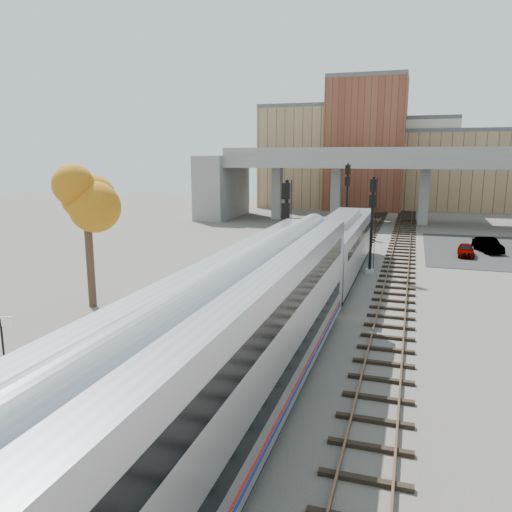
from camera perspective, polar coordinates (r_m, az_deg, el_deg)
The scene contains 16 objects.
ground at distance 23.31m, azimuth 1.97°, elevation -9.96°, with size 160.00×160.00×0.00m, color #47423D.
platform at distance 26.02m, azimuth -13.74°, elevation -7.57°, with size 4.50×60.00×0.35m, color #9E9E99.
yellow_strip at distance 25.06m, azimuth -10.00°, elevation -7.72°, with size 0.70×60.00×0.01m, color yellow.
tracks at distance 34.81m, azimuth 9.00°, elevation -2.74°, with size 10.70×95.00×0.25m.
overpass at distance 66.00m, azimuth 16.95°, elevation 8.56°, with size 54.00×12.00×9.50m.
buildings_far at distance 87.63m, azimuth 14.82°, elevation 10.60°, with size 43.00×21.00×20.60m.
parking_lot at distance 50.34m, azimuth 26.64°, elevation 0.47°, with size 14.00×18.00×0.04m, color black.
locomotive at distance 36.26m, azimuth 9.68°, elevation 1.36°, with size 3.02×19.05×4.10m.
coach at distance 14.80m, azimuth -2.80°, elevation -11.21°, with size 3.03×25.00×5.00m.
signal_mast_near at distance 28.84m, azimuth 3.45°, elevation 1.54°, with size 0.60×0.64×7.15m.
signal_mast_mid at distance 37.02m, azimuth 13.07°, elevation 3.32°, with size 0.60×0.64×7.03m.
signal_mast_far at distance 55.02m, azimuth 10.34°, elevation 6.45°, with size 0.60×0.64×7.70m.
station_sign at distance 21.07m, azimuth -27.07°, elevation -7.88°, with size 0.85×0.39×2.27m.
tree at distance 29.16m, azimuth -18.87°, elevation 6.42°, with size 3.60×3.60×8.45m.
car_a at distance 46.26m, azimuth 22.87°, elevation 0.65°, with size 1.30×3.23×1.10m, color #99999E.
car_b at distance 49.02m, azimuth 24.99°, elevation 1.14°, with size 1.36×3.90×1.29m, color #99999E.
Camera 1 is at (5.78, -20.94, 8.47)m, focal length 35.00 mm.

